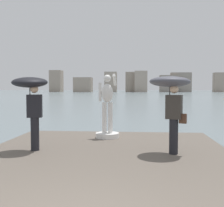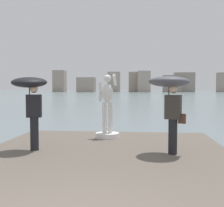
% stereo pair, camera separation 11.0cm
% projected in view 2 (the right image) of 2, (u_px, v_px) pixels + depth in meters
% --- Properties ---
extents(ground_plane, '(400.00, 400.00, 0.00)m').
position_uv_depth(ground_plane, '(133.00, 101.00, 42.71)').
color(ground_plane, slate).
extents(pier, '(6.46, 10.87, 0.40)m').
position_uv_depth(pier, '(92.00, 187.00, 5.36)').
color(pier, '#60564C').
rests_on(pier, ground).
extents(statue_white_figure, '(0.78, 0.95, 2.12)m').
position_uv_depth(statue_white_figure, '(107.00, 114.00, 9.45)').
color(statue_white_figure, white).
rests_on(statue_white_figure, pier).
extents(onlooker_left, '(1.10, 1.12, 1.97)m').
position_uv_depth(onlooker_left, '(31.00, 93.00, 7.51)').
color(onlooker_left, black).
rests_on(onlooker_left, pier).
extents(onlooker_right, '(1.32, 1.32, 1.97)m').
position_uv_depth(onlooker_right, '(170.00, 92.00, 7.11)').
color(onlooker_right, black).
rests_on(onlooker_right, pier).
extents(distant_skyline, '(85.93, 13.00, 10.97)m').
position_uv_depth(distant_skyline, '(135.00, 83.00, 140.90)').
color(distant_skyline, gray).
rests_on(distant_skyline, ground).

